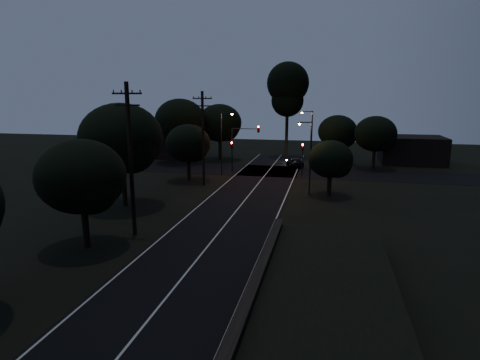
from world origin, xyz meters
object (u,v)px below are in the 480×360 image
at_px(signal_mast, 245,140).
at_px(streetlight_a, 223,139).
at_px(signal_left, 232,151).
at_px(car, 295,162).
at_px(streetlight_b, 310,136).
at_px(signal_right, 303,153).
at_px(tall_pine, 288,89).
at_px(streetlight_c, 309,153).
at_px(utility_pole_far, 203,137).
at_px(utility_pole_mid, 130,158).

xyz_separation_m(signal_mast, streetlight_a, (-2.39, -1.99, 0.30)).
xyz_separation_m(signal_left, car, (7.80, 6.01, -2.16)).
bearing_deg(streetlight_b, signal_right, -100.00).
relative_size(tall_pine, streetlight_c, 2.03).
bearing_deg(utility_pole_far, signal_left, 80.06).
bearing_deg(utility_pole_far, signal_mast, 68.89).
bearing_deg(utility_pole_mid, streetlight_a, 88.27).
distance_m(signal_right, signal_mast, 7.66).
bearing_deg(tall_pine, streetlight_b, -68.62).
distance_m(tall_pine, streetlight_c, 26.32).
bearing_deg(streetlight_c, car, 99.33).
height_order(utility_pole_mid, streetlight_a, utility_pole_mid).
distance_m(utility_pole_far, tall_pine, 24.67).
bearing_deg(streetlight_c, streetlight_a, 144.31).
distance_m(utility_pole_mid, signal_right, 27.30).
relative_size(utility_pole_far, signal_left, 2.56).
relative_size(utility_pole_far, streetlight_c, 1.40).
height_order(utility_pole_mid, streetlight_c, utility_pole_mid).
xyz_separation_m(signal_right, streetlight_a, (-9.91, -1.99, 1.80)).
bearing_deg(signal_left, streetlight_a, -109.59).
distance_m(tall_pine, signal_right, 17.47).
height_order(streetlight_a, car, streetlight_a).
xyz_separation_m(utility_pole_mid, streetlight_a, (0.69, 23.00, -1.10)).
bearing_deg(signal_mast, tall_pine, 75.38).
bearing_deg(signal_mast, signal_left, -179.87).
bearing_deg(utility_pole_far, utility_pole_mid, -90.00).
bearing_deg(signal_right, signal_mast, 179.97).
bearing_deg(utility_pole_far, car, 56.69).
height_order(signal_left, signal_mast, signal_mast).
distance_m(signal_right, streetlight_c, 10.18).
bearing_deg(utility_pole_mid, signal_mast, 82.96).
xyz_separation_m(tall_pine, streetlight_a, (-6.31, -17.00, -6.37)).
relative_size(signal_left, streetlight_b, 0.51).
bearing_deg(utility_pole_mid, signal_right, 67.01).
xyz_separation_m(utility_pole_far, signal_mast, (3.09, 7.99, -1.15)).
height_order(tall_pine, streetlight_c, tall_pine).
bearing_deg(signal_left, signal_mast, 0.13).
relative_size(signal_mast, streetlight_b, 0.78).
bearing_deg(tall_pine, utility_pole_mid, -99.93).
distance_m(utility_pole_mid, signal_mast, 25.22).
height_order(signal_left, signal_right, same).
bearing_deg(utility_pole_far, streetlight_b, 46.70).
relative_size(signal_left, signal_right, 1.00).
bearing_deg(signal_mast, car, 44.50).
xyz_separation_m(signal_left, signal_mast, (1.69, 0.00, 1.50)).
bearing_deg(signal_mast, utility_pole_far, -111.11).
bearing_deg(streetlight_b, utility_pole_far, -133.30).
relative_size(tall_pine, streetlight_a, 1.91).
distance_m(streetlight_a, streetlight_b, 12.19).
distance_m(signal_mast, streetlight_c, 13.28).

